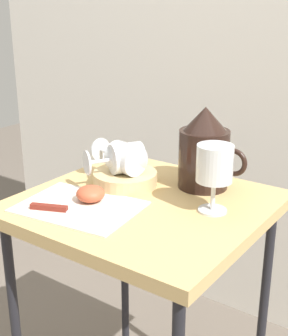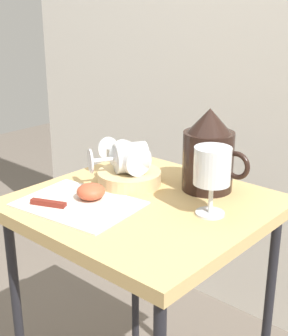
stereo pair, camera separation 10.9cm
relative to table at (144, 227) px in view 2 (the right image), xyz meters
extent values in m
cube|color=tan|center=(0.00, 0.00, 0.05)|extent=(0.54, 0.52, 0.03)
cylinder|color=black|center=(-0.23, -0.22, -0.29)|extent=(0.02, 0.02, 0.66)
cylinder|color=black|center=(-0.23, 0.22, -0.29)|extent=(0.02, 0.02, 0.66)
cylinder|color=black|center=(0.23, 0.22, -0.29)|extent=(0.02, 0.02, 0.66)
cube|color=silver|center=(-0.10, -0.12, 0.07)|extent=(0.28, 0.23, 0.00)
cylinder|color=tan|center=(-0.10, 0.05, 0.09)|extent=(0.16, 0.16, 0.03)
cylinder|color=black|center=(0.07, 0.16, 0.14)|extent=(0.12, 0.12, 0.14)
cylinder|color=orange|center=(0.07, 0.16, 0.11)|extent=(0.11, 0.11, 0.08)
cone|color=black|center=(0.07, 0.16, 0.24)|extent=(0.10, 0.10, 0.06)
torus|color=black|center=(0.15, 0.16, 0.15)|extent=(0.07, 0.01, 0.07)
cylinder|color=silver|center=(0.16, 0.04, 0.07)|extent=(0.06, 0.06, 0.00)
cylinder|color=silver|center=(0.16, 0.04, 0.11)|extent=(0.01, 0.01, 0.07)
cylinder|color=silver|center=(0.16, 0.04, 0.18)|extent=(0.08, 0.08, 0.08)
cylinder|color=orange|center=(0.16, 0.04, 0.16)|extent=(0.07, 0.07, 0.04)
cylinder|color=silver|center=(-0.09, 0.05, 0.14)|extent=(0.10, 0.11, 0.08)
cylinder|color=silver|center=(-0.13, -0.01, 0.14)|extent=(0.04, 0.06, 0.01)
cylinder|color=silver|center=(-0.14, -0.03, 0.14)|extent=(0.05, 0.04, 0.06)
cylinder|color=silver|center=(-0.09, 0.05, 0.14)|extent=(0.09, 0.09, 0.08)
cylinder|color=silver|center=(-0.16, 0.06, 0.14)|extent=(0.06, 0.02, 0.01)
cylinder|color=silver|center=(-0.19, 0.07, 0.14)|extent=(0.02, 0.06, 0.06)
ellipsoid|color=#C15133|center=(-0.09, -0.08, 0.09)|extent=(0.07, 0.07, 0.04)
cube|color=silver|center=(-0.04, -0.13, 0.07)|extent=(0.13, 0.07, 0.00)
cube|color=maroon|center=(-0.13, -0.17, 0.08)|extent=(0.08, 0.05, 0.01)
camera|label=1|loc=(0.59, -0.84, 0.51)|focal=51.30mm
camera|label=2|loc=(0.68, -0.77, 0.51)|focal=51.30mm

